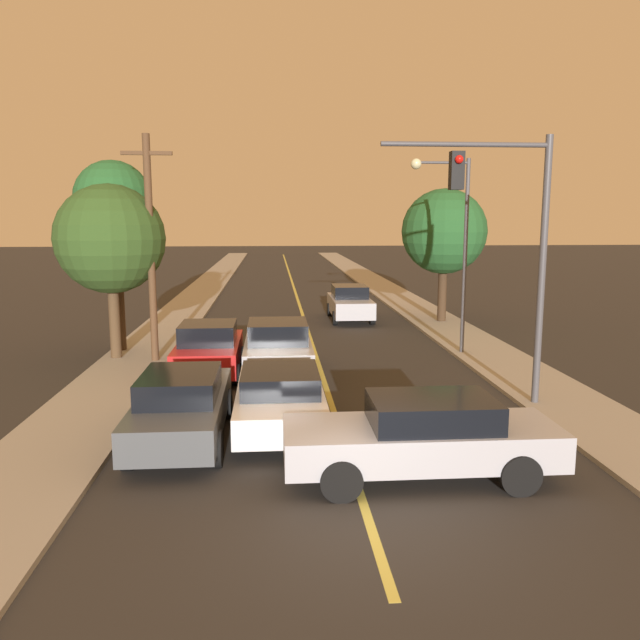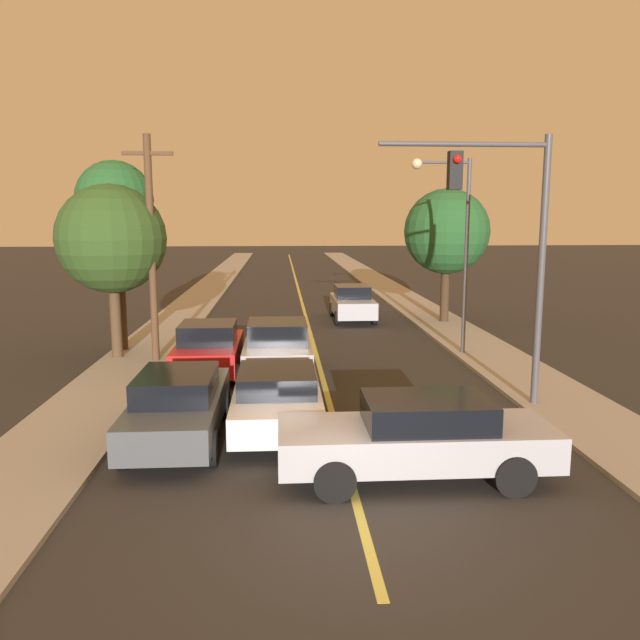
% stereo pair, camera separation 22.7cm
% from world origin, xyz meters
% --- Properties ---
extents(ground_plane, '(200.00, 200.00, 0.00)m').
position_xyz_m(ground_plane, '(0.00, 0.00, 0.00)').
color(ground_plane, '#2D2B28').
extents(road_surface, '(9.59, 80.00, 0.01)m').
position_xyz_m(road_surface, '(0.00, 36.00, 0.01)').
color(road_surface, '#2D2B28').
rests_on(road_surface, ground).
extents(sidewalk_left, '(2.50, 80.00, 0.12)m').
position_xyz_m(sidewalk_left, '(-6.05, 36.00, 0.06)').
color(sidewalk_left, '#9E998E').
rests_on(sidewalk_left, ground).
extents(sidewalk_right, '(2.50, 80.00, 0.12)m').
position_xyz_m(sidewalk_right, '(6.05, 36.00, 0.06)').
color(sidewalk_right, '#9E998E').
rests_on(sidewalk_right, ground).
extents(car_near_lane_front, '(2.08, 4.56, 1.41)m').
position_xyz_m(car_near_lane_front, '(-1.34, 4.77, 0.73)').
color(car_near_lane_front, white).
rests_on(car_near_lane_front, ground).
extents(car_near_lane_second, '(2.12, 4.37, 1.70)m').
position_xyz_m(car_near_lane_second, '(-1.34, 9.68, 0.85)').
color(car_near_lane_second, '#A5A8B2').
rests_on(car_near_lane_second, ground).
extents(car_outer_lane_front, '(1.91, 4.74, 1.57)m').
position_xyz_m(car_outer_lane_front, '(-3.45, 4.01, 0.82)').
color(car_outer_lane_front, '#474C51').
rests_on(car_outer_lane_front, ground).
extents(car_outer_lane_second, '(1.99, 4.08, 1.64)m').
position_xyz_m(car_outer_lane_second, '(-3.45, 9.89, 0.81)').
color(car_outer_lane_second, red).
rests_on(car_outer_lane_second, ground).
extents(car_far_oncoming, '(1.92, 4.35, 1.64)m').
position_xyz_m(car_far_oncoming, '(2.16, 19.94, 0.83)').
color(car_far_oncoming, '#A5A8B2').
rests_on(car_far_oncoming, ground).
extents(car_crossing_right, '(5.04, 1.92, 1.55)m').
position_xyz_m(car_crossing_right, '(1.25, 1.75, 0.81)').
color(car_crossing_right, '#A5A8B2').
rests_on(car_crossing_right, ground).
extents(traffic_signal_mast, '(4.19, 0.42, 6.64)m').
position_xyz_m(traffic_signal_mast, '(4.31, 5.94, 4.55)').
color(traffic_signal_mast, '#47474C').
rests_on(traffic_signal_mast, ground).
extents(streetlamp_right, '(2.04, 0.36, 6.65)m').
position_xyz_m(streetlamp_right, '(4.64, 12.04, 4.45)').
color(streetlamp_right, '#47474C').
rests_on(streetlamp_right, ground).
extents(utility_pole_left, '(1.60, 0.24, 7.29)m').
position_xyz_m(utility_pole_left, '(-5.40, 11.54, 3.92)').
color(utility_pole_left, '#513823').
rests_on(utility_pole_left, ground).
extents(tree_left_near, '(3.59, 3.59, 5.78)m').
position_xyz_m(tree_left_near, '(-6.79, 12.07, 4.09)').
color(tree_left_near, '#4C3823').
rests_on(tree_left_near, ground).
extents(tree_left_far, '(2.65, 2.65, 6.64)m').
position_xyz_m(tree_left_far, '(-6.95, 13.36, 5.31)').
color(tree_left_far, '#3D2B1C').
rests_on(tree_left_far, ground).
extents(tree_right_near, '(3.81, 3.81, 5.98)m').
position_xyz_m(tree_right_near, '(6.24, 18.71, 4.17)').
color(tree_right_near, '#3D2B1C').
rests_on(tree_right_near, ground).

